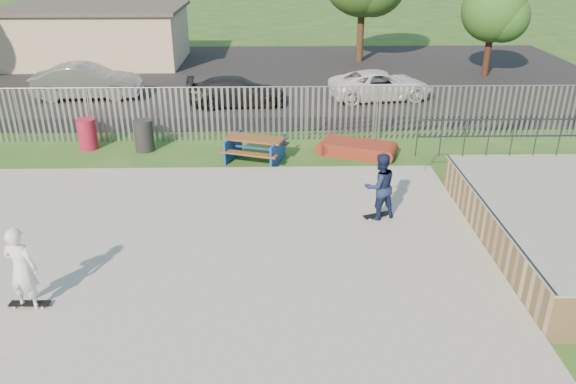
{
  "coord_description": "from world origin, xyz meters",
  "views": [
    {
      "loc": [
        2.53,
        -10.7,
        6.96
      ],
      "look_at": [
        2.81,
        2.0,
        1.1
      ],
      "focal_mm": 35.0,
      "sensor_mm": 36.0,
      "label": 1
    }
  ],
  "objects_px": {
    "funbox": "(357,149)",
    "skater_white": "(21,268)",
    "car_dark": "(237,91)",
    "trash_bin_grey": "(144,135)",
    "skater_navy": "(380,186)",
    "picnic_table": "(255,149)",
    "trash_bin_red": "(87,134)",
    "car_white": "(381,85)",
    "tree_right": "(494,10)",
    "car_silver": "(87,81)"
  },
  "relations": [
    {
      "from": "skater_navy",
      "to": "picnic_table",
      "type": "bearing_deg",
      "value": -73.78
    },
    {
      "from": "picnic_table",
      "to": "car_silver",
      "type": "height_order",
      "value": "car_silver"
    },
    {
      "from": "picnic_table",
      "to": "skater_navy",
      "type": "distance_m",
      "value": 5.68
    },
    {
      "from": "trash_bin_grey",
      "to": "tree_right",
      "type": "xyz_separation_m",
      "value": [
        15.85,
        11.1,
        2.83
      ]
    },
    {
      "from": "funbox",
      "to": "car_silver",
      "type": "distance_m",
      "value": 13.68
    },
    {
      "from": "picnic_table",
      "to": "tree_right",
      "type": "distance_m",
      "value": 17.29
    },
    {
      "from": "skater_navy",
      "to": "skater_white",
      "type": "xyz_separation_m",
      "value": [
        -7.64,
        -3.74,
        0.0
      ]
    },
    {
      "from": "car_silver",
      "to": "car_white",
      "type": "distance_m",
      "value": 13.45
    },
    {
      "from": "picnic_table",
      "to": "car_silver",
      "type": "relative_size",
      "value": 0.48
    },
    {
      "from": "tree_right",
      "to": "car_white",
      "type": "bearing_deg",
      "value": -144.53
    },
    {
      "from": "trash_bin_red",
      "to": "skater_navy",
      "type": "relative_size",
      "value": 0.61
    },
    {
      "from": "funbox",
      "to": "trash_bin_red",
      "type": "relative_size",
      "value": 2.29
    },
    {
      "from": "car_dark",
      "to": "car_white",
      "type": "height_order",
      "value": "car_white"
    },
    {
      "from": "trash_bin_grey",
      "to": "car_silver",
      "type": "distance_m",
      "value": 8.01
    },
    {
      "from": "funbox",
      "to": "car_white",
      "type": "height_order",
      "value": "car_white"
    },
    {
      "from": "funbox",
      "to": "trash_bin_grey",
      "type": "distance_m",
      "value": 7.43
    },
    {
      "from": "funbox",
      "to": "car_dark",
      "type": "bearing_deg",
      "value": 146.88
    },
    {
      "from": "trash_bin_grey",
      "to": "tree_right",
      "type": "relative_size",
      "value": 0.22
    },
    {
      "from": "trash_bin_grey",
      "to": "car_dark",
      "type": "height_order",
      "value": "car_dark"
    },
    {
      "from": "car_dark",
      "to": "skater_white",
      "type": "distance_m",
      "value": 15.27
    },
    {
      "from": "funbox",
      "to": "tree_right",
      "type": "bearing_deg",
      "value": 75.0
    },
    {
      "from": "car_silver",
      "to": "tree_right",
      "type": "height_order",
      "value": "tree_right"
    },
    {
      "from": "tree_right",
      "to": "skater_navy",
      "type": "height_order",
      "value": "tree_right"
    },
    {
      "from": "trash_bin_grey",
      "to": "skater_navy",
      "type": "height_order",
      "value": "skater_navy"
    },
    {
      "from": "trash_bin_red",
      "to": "car_silver",
      "type": "height_order",
      "value": "car_silver"
    },
    {
      "from": "skater_navy",
      "to": "trash_bin_red",
      "type": "bearing_deg",
      "value": -52.32
    },
    {
      "from": "car_dark",
      "to": "skater_navy",
      "type": "bearing_deg",
      "value": -163.81
    },
    {
      "from": "car_white",
      "to": "car_silver",
      "type": "bearing_deg",
      "value": 78.99
    },
    {
      "from": "picnic_table",
      "to": "trash_bin_red",
      "type": "distance_m",
      "value": 6.09
    },
    {
      "from": "tree_right",
      "to": "trash_bin_red",
      "type": "bearing_deg",
      "value": -148.72
    },
    {
      "from": "funbox",
      "to": "trash_bin_grey",
      "type": "bearing_deg",
      "value": -163.63
    },
    {
      "from": "car_dark",
      "to": "skater_navy",
      "type": "relative_size",
      "value": 2.43
    },
    {
      "from": "trash_bin_grey",
      "to": "funbox",
      "type": "bearing_deg",
      "value": -4.51
    },
    {
      "from": "funbox",
      "to": "skater_white",
      "type": "bearing_deg",
      "value": -110.74
    },
    {
      "from": "car_white",
      "to": "skater_white",
      "type": "bearing_deg",
      "value": 139.0
    },
    {
      "from": "picnic_table",
      "to": "trash_bin_red",
      "type": "height_order",
      "value": "trash_bin_red"
    },
    {
      "from": "trash_bin_red",
      "to": "tree_right",
      "type": "relative_size",
      "value": 0.21
    },
    {
      "from": "car_silver",
      "to": "skater_white",
      "type": "distance_m",
      "value": 16.64
    },
    {
      "from": "trash_bin_red",
      "to": "skater_navy",
      "type": "bearing_deg",
      "value": -31.93
    },
    {
      "from": "funbox",
      "to": "skater_navy",
      "type": "xyz_separation_m",
      "value": [
        -0.12,
        -5.0,
        0.82
      ]
    },
    {
      "from": "trash_bin_red",
      "to": "skater_white",
      "type": "height_order",
      "value": "skater_white"
    },
    {
      "from": "trash_bin_red",
      "to": "car_silver",
      "type": "xyz_separation_m",
      "value": [
        -1.99,
        6.68,
        0.27
      ]
    },
    {
      "from": "trash_bin_red",
      "to": "trash_bin_grey",
      "type": "relative_size",
      "value": 0.98
    },
    {
      "from": "picnic_table",
      "to": "skater_white",
      "type": "relative_size",
      "value": 1.3
    },
    {
      "from": "funbox",
      "to": "skater_white",
      "type": "xyz_separation_m",
      "value": [
        -7.76,
        -8.74,
        0.82
      ]
    },
    {
      "from": "funbox",
      "to": "car_silver",
      "type": "height_order",
      "value": "car_silver"
    },
    {
      "from": "funbox",
      "to": "car_white",
      "type": "xyz_separation_m",
      "value": [
        2.01,
        7.1,
        0.45
      ]
    },
    {
      "from": "picnic_table",
      "to": "skater_navy",
      "type": "relative_size",
      "value": 1.3
    },
    {
      "from": "car_white",
      "to": "skater_white",
      "type": "distance_m",
      "value": 18.61
    },
    {
      "from": "picnic_table",
      "to": "car_white",
      "type": "bearing_deg",
      "value": 72.54
    }
  ]
}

